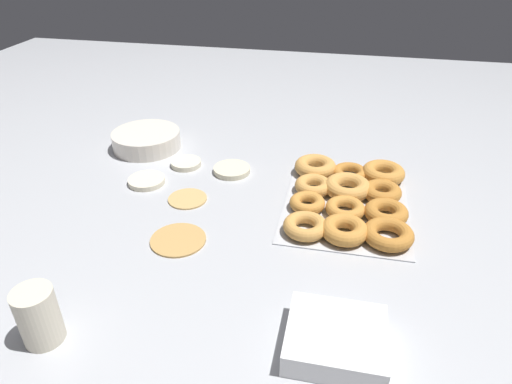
% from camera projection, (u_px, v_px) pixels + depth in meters
% --- Properties ---
extents(ground_plane, '(3.00, 3.00, 0.00)m').
position_uv_depth(ground_plane, '(216.00, 214.00, 1.06)').
color(ground_plane, '#B2B5BA').
extents(pancake_0, '(0.09, 0.09, 0.01)m').
position_uv_depth(pancake_0, '(187.00, 198.00, 1.12)').
color(pancake_0, tan).
rests_on(pancake_0, ground_plane).
extents(pancake_1, '(0.10, 0.10, 0.01)m').
position_uv_depth(pancake_1, '(232.00, 170.00, 1.23)').
color(pancake_1, beige).
rests_on(pancake_1, ground_plane).
extents(pancake_2, '(0.08, 0.08, 0.01)m').
position_uv_depth(pancake_2, '(186.00, 163.00, 1.27)').
color(pancake_2, beige).
rests_on(pancake_2, ground_plane).
extents(pancake_3, '(0.12, 0.12, 0.01)m').
position_uv_depth(pancake_3, '(178.00, 239.00, 0.97)').
color(pancake_3, tan).
rests_on(pancake_3, ground_plane).
extents(pancake_4, '(0.09, 0.09, 0.01)m').
position_uv_depth(pancake_4, '(147.00, 181.00, 1.18)').
color(pancake_4, beige).
rests_on(pancake_4, ground_plane).
extents(donut_tray, '(0.38, 0.29, 0.04)m').
position_uv_depth(donut_tray, '(349.00, 197.00, 1.09)').
color(donut_tray, silver).
rests_on(donut_tray, ground_plane).
extents(batter_bowl, '(0.20, 0.20, 0.05)m').
position_uv_depth(batter_bowl, '(147.00, 140.00, 1.35)').
color(batter_bowl, silver).
rests_on(batter_bowl, ground_plane).
extents(container_stack, '(0.14, 0.16, 0.04)m').
position_uv_depth(container_stack, '(336.00, 339.00, 0.72)').
color(container_stack, white).
rests_on(container_stack, ground_plane).
extents(paper_cup, '(0.06, 0.06, 0.10)m').
position_uv_depth(paper_cup, '(38.00, 316.00, 0.73)').
color(paper_cup, beige).
rests_on(paper_cup, ground_plane).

